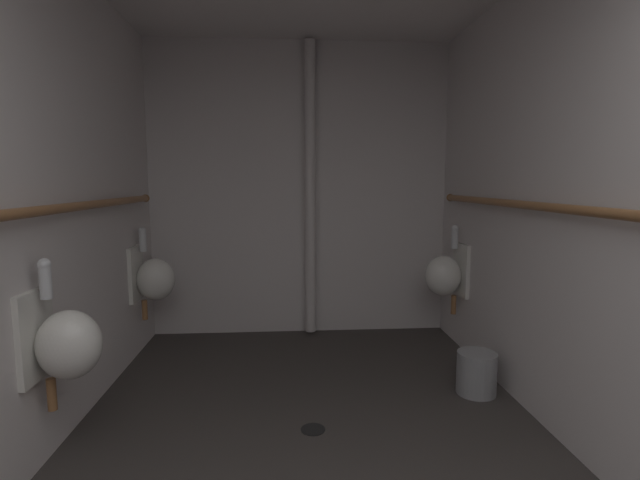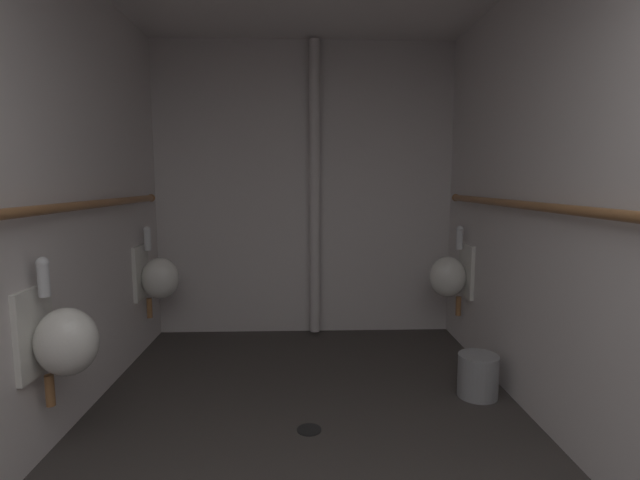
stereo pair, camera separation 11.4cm
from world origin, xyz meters
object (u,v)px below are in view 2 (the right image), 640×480
(urinal_right_mid, at_px, (450,275))
(urinal_left_mid, at_px, (62,340))
(floor_drain, at_px, (309,429))
(waste_bin, at_px, (478,376))
(urinal_left_far, at_px, (158,277))
(standpipe_back_wall, at_px, (315,191))

(urinal_right_mid, bearing_deg, urinal_left_mid, -148.11)
(floor_drain, relative_size, waste_bin, 0.50)
(floor_drain, bearing_deg, urinal_right_mid, 46.56)
(urinal_left_far, relative_size, waste_bin, 2.70)
(standpipe_back_wall, bearing_deg, floor_drain, -92.54)
(urinal_left_mid, bearing_deg, waste_bin, 15.12)
(urinal_left_mid, bearing_deg, standpipe_back_wall, 56.38)
(urinal_left_far, bearing_deg, urinal_left_mid, -90.00)
(waste_bin, bearing_deg, urinal_left_far, 159.10)
(waste_bin, bearing_deg, floor_drain, -160.83)
(urinal_left_far, height_order, floor_drain, urinal_left_far)
(urinal_left_far, relative_size, standpipe_back_wall, 0.29)
(urinal_right_mid, bearing_deg, urinal_left_far, 179.41)
(standpipe_back_wall, bearing_deg, urinal_left_mid, -123.62)
(urinal_left_mid, height_order, urinal_left_far, same)
(urinal_left_mid, xyz_separation_m, waste_bin, (2.33, 0.63, -0.49))
(urinal_left_mid, distance_m, floor_drain, 1.39)
(urinal_left_far, xyz_separation_m, urinal_right_mid, (2.40, -0.02, 0.00))
(urinal_left_mid, distance_m, waste_bin, 2.47)
(urinal_right_mid, xyz_separation_m, waste_bin, (-0.07, -0.87, -0.49))
(urinal_right_mid, xyz_separation_m, floor_drain, (-1.19, -1.25, -0.63))
(urinal_left_mid, bearing_deg, urinal_left_far, 90.00)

